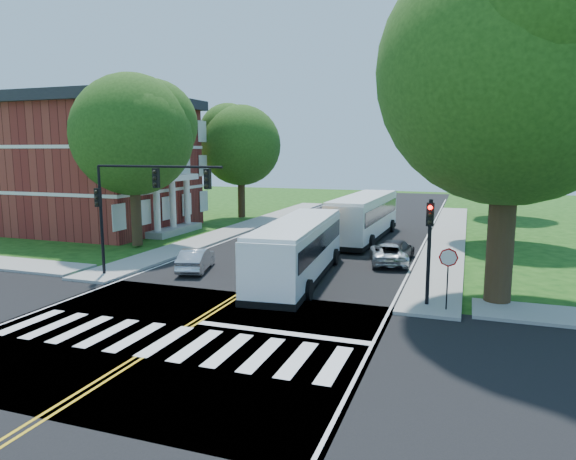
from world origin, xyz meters
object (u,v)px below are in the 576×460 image
at_px(signal_ne, 429,238).
at_px(hatchback, 196,260).
at_px(bus_lead, 298,249).
at_px(signal_nw, 138,194).
at_px(suv, 388,253).
at_px(bus_follow, 364,216).
at_px(dark_sedan, 396,250).

relative_size(signal_ne, hatchback, 1.16).
xyz_separation_m(signal_ne, bus_lead, (-6.57, 2.77, -1.36)).
bearing_deg(signal_nw, suv, 35.30).
relative_size(bus_follow, suv, 2.91).
relative_size(signal_ne, bus_follow, 0.35).
bearing_deg(hatchback, signal_nw, 43.16).
bearing_deg(suv, hatchback, 15.98).
distance_m(signal_nw, bus_follow, 18.08).
bearing_deg(bus_follow, signal_nw, 64.09).
distance_m(signal_nw, suv, 14.31).
distance_m(signal_nw, signal_ne, 14.13).
bearing_deg(hatchback, bus_lead, 165.12).
distance_m(signal_ne, dark_sedan, 9.67).
xyz_separation_m(signal_ne, suv, (-2.78, 7.97, -2.35)).
bearing_deg(signal_nw, signal_ne, 0.05).
height_order(bus_lead, hatchback, bus_lead).
xyz_separation_m(signal_nw, bus_follow, (8.30, 15.85, -2.66)).
distance_m(signal_nw, hatchback, 4.89).
bearing_deg(signal_nw, bus_follow, 62.37).
height_order(signal_ne, bus_follow, signal_ne).
height_order(bus_lead, suv, bus_lead).
distance_m(suv, dark_sedan, 1.10).
xyz_separation_m(hatchback, dark_sedan, (9.91, 6.35, -0.00)).
bearing_deg(signal_ne, bus_lead, 157.14).
bearing_deg(bus_follow, signal_ne, 111.71).
bearing_deg(suv, dark_sedan, -116.84).
bearing_deg(bus_follow, bus_lead, 88.17).
relative_size(bus_follow, dark_sedan, 2.92).
xyz_separation_m(signal_nw, dark_sedan, (11.54, 9.05, -3.74)).
bearing_deg(dark_sedan, signal_nw, 41.46).
bearing_deg(suv, signal_ne, 96.51).
relative_size(signal_nw, suv, 1.65).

